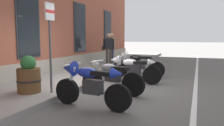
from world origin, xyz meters
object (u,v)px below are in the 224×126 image
Objects in this scene: pedestrian_tan_coat at (111,46)px; barrel_planter at (29,77)px; motorcycle_blue_sport at (88,83)px; pedestrian_dark_jacket at (109,47)px; parking_sign at (50,34)px; motorcycle_white_sport at (131,68)px; motorcycle_grey_naked at (111,77)px; motorcycle_black_naked at (138,65)px.

pedestrian_tan_coat is 1.72× the size of barrel_planter.
motorcycle_blue_sport is 1.20× the size of pedestrian_dark_jacket.
barrel_planter is (-7.31, -0.47, -0.53)m from pedestrian_tan_coat.
motorcycle_white_sport is at bearing -27.77° from parking_sign.
motorcycle_grey_naked is at bearing 175.71° from motorcycle_white_sport.
motorcycle_blue_sport is at bearing 179.31° from motorcycle_black_naked.
parking_sign is at bearing -70.23° from barrel_planter.
pedestrian_tan_coat is at bearing 36.64° from motorcycle_black_naked.
parking_sign reaches higher than motorcycle_blue_sport.
motorcycle_blue_sport is 7.05m from pedestrian_dark_jacket.
motorcycle_blue_sport reaches higher than motorcycle_grey_naked.
motorcycle_blue_sport is 1.43m from motorcycle_grey_naked.
pedestrian_dark_jacket is 6.43m from parking_sign.
motorcycle_white_sport is 1.21× the size of pedestrian_dark_jacket.
parking_sign reaches higher than motorcycle_grey_naked.
motorcycle_grey_naked is 0.87× the size of parking_sign.
pedestrian_dark_jacket is at bearing 42.79° from motorcycle_black_naked.
motorcycle_white_sport is 3.21m from parking_sign.
motorcycle_black_naked is at bearing -143.36° from pedestrian_tan_coat.
motorcycle_grey_naked is 1.21× the size of pedestrian_tan_coat.
barrel_planter is at bearing 109.77° from parking_sign.
motorcycle_blue_sport is at bearing -94.97° from barrel_planter.
pedestrian_tan_coat is 0.72× the size of parking_sign.
motorcycle_white_sport is at bearing -4.29° from motorcycle_grey_naked.
parking_sign is (-1.07, 1.28, 1.21)m from motorcycle_grey_naked.
barrel_planter is at bearing 85.03° from motorcycle_blue_sport.
motorcycle_black_naked is 3.30m from pedestrian_dark_jacket.
pedestrian_tan_coat is at bearing 17.04° from motorcycle_blue_sport.
parking_sign is at bearing 74.08° from motorcycle_blue_sport.
motorcycle_blue_sport is at bearing 177.48° from motorcycle_white_sport.
parking_sign is (-6.34, -0.89, 0.60)m from pedestrian_dark_jacket.
barrel_planter is at bearing -177.15° from pedestrian_dark_jacket.
motorcycle_grey_naked is at bearing -159.13° from pedestrian_tan_coat.
motorcycle_blue_sport is at bearing 179.45° from motorcycle_grey_naked.
motorcycle_black_naked is (4.32, -0.05, -0.09)m from motorcycle_blue_sport.
motorcycle_white_sport is 2.05× the size of barrel_planter.
pedestrian_tan_coat is at bearing 10.29° from pedestrian_dark_jacket.
pedestrian_tan_coat reaches higher than motorcycle_black_naked.
motorcycle_white_sport is at bearing -176.49° from motorcycle_black_naked.
parking_sign is at bearing -171.78° from pedestrian_tan_coat.
parking_sign is (-3.96, 1.32, 1.19)m from motorcycle_black_naked.
motorcycle_white_sport is 5.11m from pedestrian_tan_coat.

